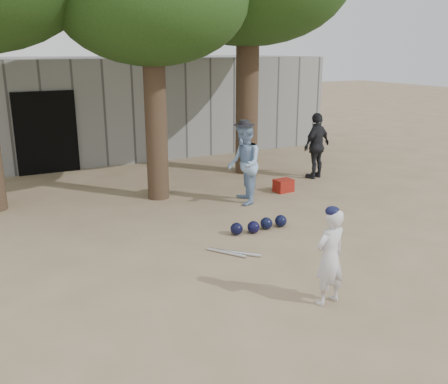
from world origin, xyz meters
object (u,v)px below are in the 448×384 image
boy_player (330,257)px  spectator_blue (244,164)px  red_bag (283,186)px  spectator_dark (317,146)px

boy_player → spectator_blue: 4.57m
red_bag → spectator_blue: bearing=-164.8°
spectator_blue → spectator_dark: (2.79, 1.07, -0.03)m
boy_player → spectator_dark: (4.02, 5.47, 0.19)m
spectator_blue → red_bag: (1.29, 0.35, -0.73)m
spectator_dark → red_bag: bearing=8.1°
boy_player → spectator_dark: 6.79m
boy_player → red_bag: boy_player is taller
spectator_blue → red_bag: bearing=124.1°
boy_player → spectator_blue: (1.24, 4.40, 0.22)m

